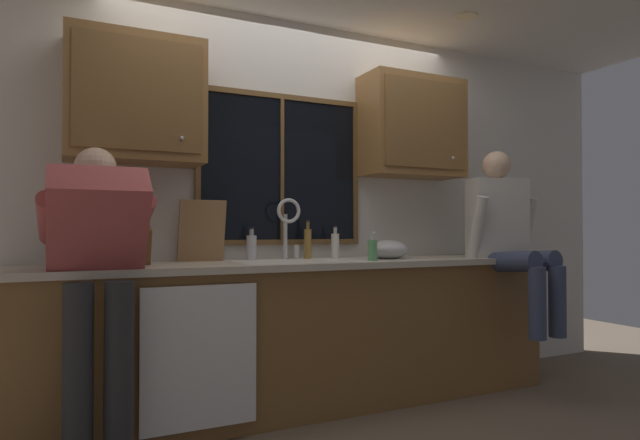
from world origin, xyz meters
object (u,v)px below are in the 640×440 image
knife_block (139,245)px  bottle_amber_small (335,245)px  cutting_board (202,231)px  bottle_tall_clear (251,247)px  person_sitting_on_counter (508,231)px  soap_dispenser (372,250)px  mixing_bowl (388,250)px  bottle_green_glass (308,243)px  person_standing (97,263)px

knife_block → bottle_amber_small: (1.31, 0.16, -0.02)m
cutting_board → bottle_tall_clear: (0.32, -0.01, -0.10)m
person_sitting_on_counter → soap_dispenser: person_sitting_on_counter is taller
mixing_bowl → soap_dispenser: (-0.22, -0.15, 0.01)m
person_sitting_on_counter → soap_dispenser: size_ratio=6.88×
knife_block → bottle_tall_clear: size_ratio=1.52×
soap_dispenser → bottle_amber_small: 0.36m
mixing_bowl → soap_dispenser: 0.26m
bottle_amber_small → bottle_tall_clear: bearing=178.9°
bottle_green_glass → bottle_amber_small: size_ratio=1.17×
person_standing → person_sitting_on_counter: person_sitting_on_counter is taller
bottle_amber_small → cutting_board: bearing=178.5°
cutting_board → mixing_bowl: size_ratio=1.46×
cutting_board → mixing_bowl: cutting_board is taller
knife_block → cutting_board: bearing=24.5°
person_sitting_on_counter → knife_block: bearing=172.9°
person_standing → mixing_bowl: person_standing is taller
person_standing → bottle_green_glass: (1.34, 0.51, 0.07)m
bottle_green_glass → bottle_amber_small: bearing=-5.0°
bottle_amber_small → person_standing: bearing=-162.2°
cutting_board → bottle_tall_clear: cutting_board is taller
person_standing → bottle_amber_small: size_ratio=6.92×
bottle_green_glass → cutting_board: bearing=179.5°
soap_dispenser → cutting_board: bearing=159.9°
knife_block → cutting_board: size_ratio=0.84×
bottle_tall_clear → knife_block: bearing=-166.7°
person_standing → mixing_bowl: (1.84, 0.30, 0.02)m
bottle_amber_small → bottle_green_glass: bearing=175.0°
person_standing → bottle_green_glass: size_ratio=5.90×
cutting_board → soap_dispenser: size_ratio=2.10×
person_sitting_on_counter → bottle_green_glass: person_sitting_on_counter is taller
person_standing → soap_dispenser: size_ratio=8.43×
knife_block → bottle_amber_small: knife_block is taller
bottle_tall_clear → mixing_bowl: bearing=-12.7°
soap_dispenser → bottle_green_glass: bearing=128.6°
cutting_board → bottle_amber_small: size_ratio=1.73×
person_standing → bottle_tall_clear: (0.94, 0.50, 0.05)m
mixing_bowl → bottle_amber_small: 0.36m
knife_block → bottle_green_glass: (1.11, 0.17, -0.00)m
mixing_bowl → bottle_tall_clear: 0.93m
person_standing → bottle_tall_clear: bearing=28.2°
bottle_green_glass → bottle_tall_clear: bearing=-179.2°
knife_block → person_sitting_on_counter: bearing=-7.1°
bottle_green_glass → mixing_bowl: bearing=-22.5°
bottle_tall_clear → bottle_amber_small: bearing=-1.1°
mixing_bowl → soap_dispenser: soap_dispenser is taller
person_standing → soap_dispenser: bearing=5.2°
cutting_board → bottle_tall_clear: bearing=-2.2°
knife_block → bottle_tall_clear: bearing=13.3°
person_sitting_on_counter → mixing_bowl: size_ratio=4.78×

